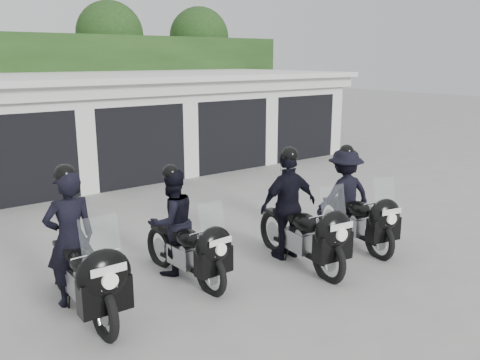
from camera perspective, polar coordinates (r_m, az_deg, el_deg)
ground at (r=9.99m, az=3.74°, el=-6.68°), size 80.00×80.00×0.00m
garage_block at (r=16.43m, az=-15.13°, el=6.02°), size 16.40×6.80×2.96m
background_vegetation at (r=21.00m, az=-19.64°, el=10.95°), size 20.00×3.90×5.80m
police_bike_a at (r=7.31m, az=-17.63°, el=-8.06°), size 0.75×2.43×2.11m
police_bike_b at (r=8.17m, az=-6.88°, el=-5.55°), size 0.88×2.16×1.88m
police_bike_c at (r=8.73m, az=6.20°, el=-3.73°), size 1.19×2.35×2.05m
police_bike_d at (r=9.80m, az=12.23°, el=-2.31°), size 1.25×2.19×1.93m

